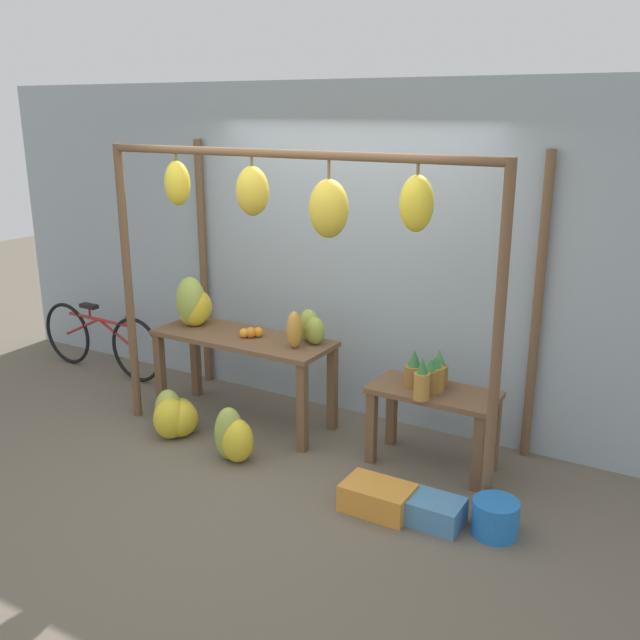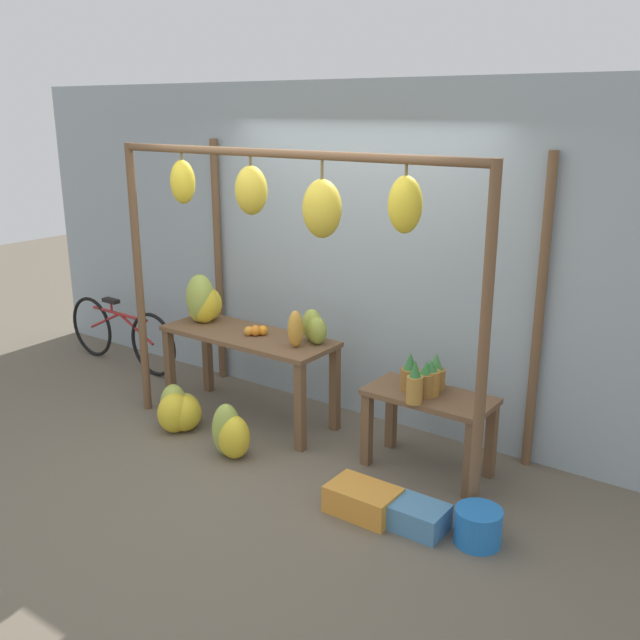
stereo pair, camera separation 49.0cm
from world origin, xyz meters
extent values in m
plane|color=#665B4C|center=(0.00, 0.00, 0.00)|extent=(20.00, 20.00, 0.00)
cube|color=#99A8B2|center=(0.00, 1.36, 1.40)|extent=(8.00, 0.08, 2.80)
cylinder|color=brown|center=(-1.56, 0.30, 1.16)|extent=(0.07, 0.07, 2.31)
cylinder|color=brown|center=(1.56, 0.30, 1.16)|extent=(0.07, 0.07, 2.31)
cylinder|color=brown|center=(-1.56, 1.27, 1.16)|extent=(0.07, 0.07, 2.31)
cylinder|color=brown|center=(1.56, 1.27, 1.16)|extent=(0.07, 0.07, 2.31)
cylinder|color=brown|center=(0.00, 0.30, 2.28)|extent=(3.12, 0.06, 0.06)
cylinder|color=brown|center=(-0.96, 0.30, 2.23)|extent=(0.02, 0.02, 0.05)
ellipsoid|color=yellow|center=(-0.96, 0.30, 2.03)|extent=(0.20, 0.18, 0.33)
cylinder|color=brown|center=(-0.27, 0.30, 2.22)|extent=(0.02, 0.02, 0.06)
ellipsoid|color=gold|center=(-0.27, 0.30, 2.02)|extent=(0.24, 0.22, 0.35)
cylinder|color=brown|center=(0.36, 0.30, 2.19)|extent=(0.02, 0.02, 0.12)
ellipsoid|color=gold|center=(0.36, 0.30, 1.93)|extent=(0.27, 0.25, 0.39)
cylinder|color=brown|center=(0.99, 0.30, 2.22)|extent=(0.02, 0.02, 0.06)
ellipsoid|color=yellow|center=(0.99, 0.30, 2.01)|extent=(0.22, 0.20, 0.36)
cube|color=brown|center=(-0.68, 0.69, 0.74)|extent=(1.55, 0.57, 0.04)
cube|color=brown|center=(-1.41, 0.45, 0.36)|extent=(0.07, 0.07, 0.72)
cube|color=brown|center=(0.04, 0.45, 0.36)|extent=(0.07, 0.07, 0.72)
cube|color=brown|center=(-1.41, 0.92, 0.36)|extent=(0.07, 0.07, 0.72)
cube|color=brown|center=(0.04, 0.92, 0.36)|extent=(0.07, 0.07, 0.72)
cube|color=brown|center=(1.00, 0.74, 0.59)|extent=(0.93, 0.46, 0.04)
cube|color=brown|center=(0.58, 0.56, 0.28)|extent=(0.07, 0.07, 0.57)
cube|color=brown|center=(1.41, 0.56, 0.28)|extent=(0.07, 0.07, 0.57)
cube|color=brown|center=(0.58, 0.92, 0.28)|extent=(0.07, 0.07, 0.57)
cube|color=brown|center=(1.41, 0.92, 0.28)|extent=(0.07, 0.07, 0.57)
ellipsoid|color=yellow|center=(-1.20, 0.71, 0.94)|extent=(0.34, 0.33, 0.35)
ellipsoid|color=yellow|center=(-1.23, 0.77, 0.92)|extent=(0.34, 0.36, 0.30)
ellipsoid|color=gold|center=(-1.25, 0.70, 0.91)|extent=(0.26, 0.28, 0.30)
ellipsoid|color=#9EB247|center=(-1.24, 0.70, 0.98)|extent=(0.35, 0.34, 0.43)
sphere|color=orange|center=(-0.59, 0.68, 0.81)|extent=(0.09, 0.09, 0.09)
sphere|color=orange|center=(-0.56, 0.73, 0.80)|extent=(0.08, 0.08, 0.08)
sphere|color=orange|center=(-0.56, 0.73, 0.80)|extent=(0.08, 0.08, 0.08)
sphere|color=orange|center=(-0.64, 0.65, 0.80)|extent=(0.08, 0.08, 0.08)
sphere|color=orange|center=(-0.60, 0.68, 0.80)|extent=(0.08, 0.08, 0.08)
cylinder|color=#A3702D|center=(1.00, 0.73, 0.70)|extent=(0.14, 0.14, 0.18)
cone|color=#337538|center=(1.00, 0.73, 0.83)|extent=(0.10, 0.10, 0.08)
cylinder|color=olive|center=(0.83, 0.73, 0.69)|extent=(0.14, 0.14, 0.16)
cone|color=#337538|center=(0.83, 0.73, 0.83)|extent=(0.10, 0.10, 0.13)
cylinder|color=olive|center=(0.99, 0.69, 0.69)|extent=(0.13, 0.13, 0.17)
cone|color=#337538|center=(0.99, 0.69, 0.82)|extent=(0.09, 0.09, 0.09)
cylinder|color=#B27F38|center=(0.98, 0.53, 0.71)|extent=(0.11, 0.11, 0.20)
cone|color=#337538|center=(0.98, 0.53, 0.86)|extent=(0.08, 0.08, 0.12)
cylinder|color=olive|center=(0.98, 0.86, 0.68)|extent=(0.14, 0.14, 0.15)
cone|color=#428442|center=(0.98, 0.86, 0.82)|extent=(0.10, 0.10, 0.12)
ellipsoid|color=yellow|center=(-0.95, 0.17, 0.15)|extent=(0.36, 0.38, 0.30)
ellipsoid|color=gold|center=(-1.02, 0.25, 0.14)|extent=(0.37, 0.37, 0.28)
ellipsoid|color=#9EB247|center=(-1.08, 0.18, 0.19)|extent=(0.34, 0.34, 0.37)
ellipsoid|color=yellow|center=(-1.00, 0.11, 0.17)|extent=(0.35, 0.36, 0.34)
ellipsoid|color=yellow|center=(-0.29, 0.06, 0.17)|extent=(0.30, 0.27, 0.35)
ellipsoid|color=#9EB247|center=(-0.36, 0.05, 0.21)|extent=(0.30, 0.30, 0.43)
cube|color=orange|center=(0.93, -0.03, 0.09)|extent=(0.46, 0.30, 0.19)
cylinder|color=blue|center=(1.68, 0.10, 0.11)|extent=(0.29, 0.29, 0.23)
torus|color=black|center=(-3.13, 0.92, 0.33)|extent=(0.65, 0.05, 0.65)
torus|color=black|center=(-2.13, 0.90, 0.33)|extent=(0.65, 0.05, 0.65)
cylinder|color=maroon|center=(-2.63, 0.91, 0.56)|extent=(0.85, 0.05, 0.03)
cylinder|color=maroon|center=(-2.88, 0.91, 0.44)|extent=(0.51, 0.04, 0.26)
cylinder|color=maroon|center=(-2.38, 0.90, 0.44)|extent=(0.51, 0.04, 0.26)
cylinder|color=maroon|center=(-2.75, 0.91, 0.61)|extent=(0.02, 0.02, 0.10)
cube|color=black|center=(-2.75, 0.91, 0.68)|extent=(0.20, 0.08, 0.04)
cylinder|color=maroon|center=(-2.23, 0.90, 0.61)|extent=(0.02, 0.02, 0.10)
ellipsoid|color=#93A33D|center=(-0.14, 0.86, 0.90)|extent=(0.20, 0.18, 0.26)
ellipsoid|color=gold|center=(-0.15, 0.65, 0.91)|extent=(0.15, 0.16, 0.30)
ellipsoid|color=#93A33D|center=(-0.05, 0.80, 0.88)|extent=(0.19, 0.17, 0.23)
cube|color=#4C84B2|center=(1.28, 0.02, 0.08)|extent=(0.41, 0.27, 0.17)
camera|label=1|loc=(2.72, -3.84, 2.58)|focal=40.00mm
camera|label=2|loc=(3.13, -3.57, 2.58)|focal=40.00mm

